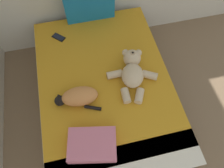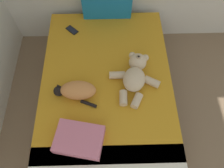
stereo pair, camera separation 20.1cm
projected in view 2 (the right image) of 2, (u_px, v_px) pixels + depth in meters
name	position (u px, v px, depth m)	size (l,w,h in m)	color
bed	(107.00, 91.00, 2.38)	(1.37, 1.95, 0.50)	brown
cat	(76.00, 90.00, 2.02)	(0.42, 0.26, 0.15)	#D18447
teddy_bear	(135.00, 75.00, 2.09)	(0.51, 0.60, 0.19)	beige
cell_phone	(72.00, 30.00, 2.48)	(0.16, 0.15, 0.01)	black
throw_pillow	(79.00, 140.00, 1.81)	(0.40, 0.28, 0.11)	#D1728C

